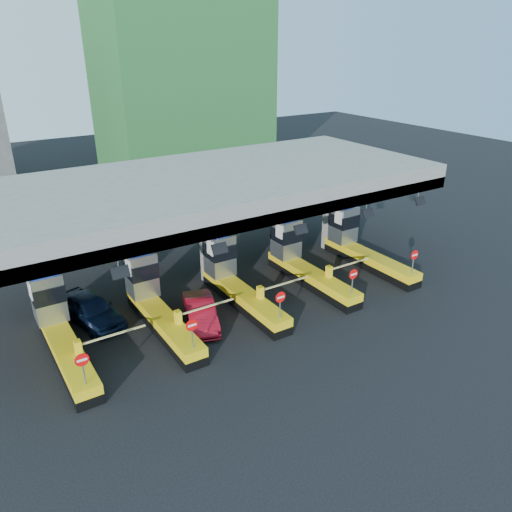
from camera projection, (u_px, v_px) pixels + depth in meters
ground at (235, 299)px, 29.91m from camera, size 120.00×120.00×0.00m
toll_canopy at (209, 189)px, 29.65m from camera, size 28.00×12.09×7.00m
toll_lane_far_left at (58, 325)px, 24.62m from camera, size 4.43×8.00×4.16m
toll_lane_left at (153, 298)px, 27.09m from camera, size 4.43×8.00×4.16m
toll_lane_center at (233, 277)px, 29.56m from camera, size 4.43×8.00×4.16m
toll_lane_right at (300, 258)px, 32.03m from camera, size 4.43×8.00×4.16m
toll_lane_far_right at (357, 242)px, 34.50m from camera, size 4.43×8.00×4.16m
bg_building_scaffold at (180, 41)px, 54.87m from camera, size 18.00×12.00×28.00m
van at (91, 309)px, 27.14m from camera, size 3.12×5.19×1.65m
red_car at (201, 313)px, 27.04m from camera, size 2.79×4.57×1.42m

